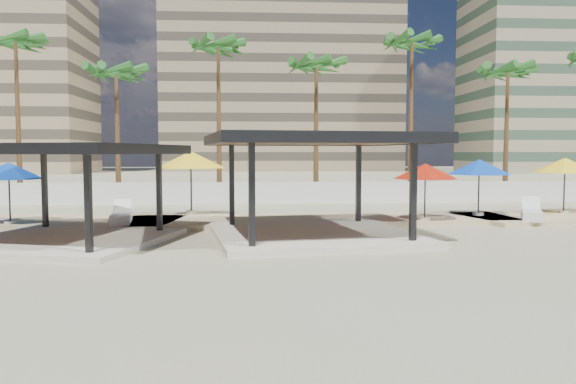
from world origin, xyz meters
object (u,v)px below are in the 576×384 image
(pavilion_west, at_px, (63,185))
(lounger_b, at_px, (532,214))
(umbrella_c, at_px, (425,171))
(lounger_a, at_px, (121,217))
(pavilion_central, at_px, (313,176))

(pavilion_west, relative_size, lounger_b, 3.24)
(umbrella_c, height_order, lounger_a, umbrella_c)
(umbrella_c, bearing_deg, lounger_b, 0.60)
(pavilion_central, relative_size, pavilion_west, 1.03)
(pavilion_central, bearing_deg, lounger_a, 147.57)
(pavilion_west, xyz_separation_m, umbrella_c, (12.92, 3.83, 0.26))
(pavilion_central, distance_m, lounger_b, 9.98)
(umbrella_c, relative_size, lounger_b, 1.22)
(pavilion_west, bearing_deg, pavilion_central, 20.50)
(umbrella_c, distance_m, lounger_a, 12.14)
(pavilion_west, bearing_deg, lounger_b, 28.03)
(lounger_a, bearing_deg, pavilion_central, -122.34)
(lounger_a, relative_size, lounger_b, 0.96)
(umbrella_c, height_order, lounger_b, umbrella_c)
(pavilion_central, xyz_separation_m, umbrella_c, (4.85, 3.12, 0.06))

